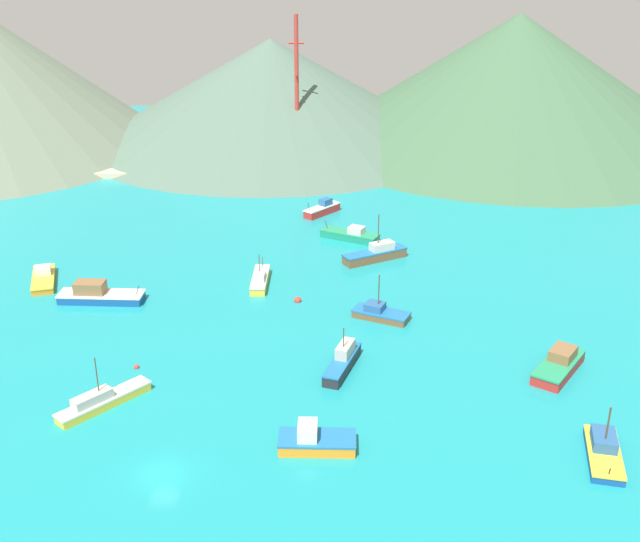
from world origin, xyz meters
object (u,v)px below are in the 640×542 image
Objects in this scene: fishing_boat_2 at (322,209)px; buoy_1 at (136,367)px; fishing_boat_5 at (315,440)px; fishing_boat_7 at (260,279)px; fishing_boat_4 at (559,365)px; buoy_0 at (297,300)px; fishing_boat_12 at (376,254)px; fishing_boat_1 at (343,361)px; fishing_boat_8 at (380,313)px; radio_tower at (296,91)px; fishing_boat_3 at (98,295)px; fishing_boat_11 at (350,235)px; fishing_boat_10 at (101,401)px; fishing_boat_0 at (604,450)px; fishing_boat_9 at (43,278)px.

buoy_1 is at bearing -111.42° from fishing_boat_2.
fishing_boat_5 is 38.56m from fishing_boat_7.
buoy_0 is at bearing 147.98° from fishing_boat_4.
buoy_1 is at bearing -132.02° from fishing_boat_12.
fishing_boat_1 is 1.15× the size of fishing_boat_8.
fishing_boat_2 is 31.63m from fishing_boat_7.
fishing_boat_7 is 0.28× the size of radio_tower.
fishing_boat_2 is 0.63× the size of fishing_boat_3.
buoy_1 is (-22.98, 0.19, -0.89)m from fishing_boat_1.
fishing_boat_2 is at bearing 110.31° from fishing_boat_12.
fishing_boat_7 is (-8.75, -30.40, -0.11)m from fishing_boat_2.
fishing_boat_11 is at bearing 95.39° from fishing_boat_8.
fishing_boat_10 reaches higher than fishing_boat_2.
fishing_boat_3 is at bearing -145.86° from fishing_boat_11.
fishing_boat_8 is 75.54m from radio_tower.
fishing_boat_10 reaches higher than buoy_1.
fishing_boat_2 reaches higher than buoy_0.
fishing_boat_4 is 41.97m from fishing_boat_7.
fishing_boat_5 reaches higher than fishing_boat_4.
fishing_boat_0 is 44.42m from buoy_0.
fishing_boat_3 is at bearing -109.78° from radio_tower.
fishing_boat_3 is 1.19× the size of fishing_boat_9.
fishing_boat_4 is 14.92× the size of buoy_1.
fishing_boat_2 is 0.71× the size of fishing_boat_12.
fishing_boat_2 reaches higher than fishing_boat_4.
fishing_boat_5 is 47.64m from fishing_boat_12.
fishing_boat_9 is at bearing 148.25° from fishing_boat_0.
buoy_1 is at bearing 178.89° from fishing_boat_4.
radio_tower is (-13.11, 53.50, 14.69)m from fishing_boat_12.
fishing_boat_5 reaches higher than buoy_0.
fishing_boat_12 is (3.44, -8.67, 0.19)m from fishing_boat_11.
fishing_boat_12 is (8.76, 46.82, 0.12)m from fishing_boat_5.
buoy_1 is (-46.74, 0.90, -0.83)m from fishing_boat_4.
fishing_boat_10 is (-24.76, -7.75, -0.24)m from fishing_boat_1.
radio_tower is at bearing 86.77° from fishing_boat_7.
fishing_boat_11 is at bearing 117.26° from fishing_boat_4.
radio_tower is (3.54, 62.58, 14.88)m from fishing_boat_7.
fishing_boat_8 is 11.62m from buoy_0.
fishing_boat_12 reaches higher than fishing_boat_7.
fishing_boat_11 is at bearing 84.52° from fishing_boat_5.
fishing_boat_2 is at bearing 50.35° from fishing_boat_3.
fishing_boat_5 is 7.45× the size of buoy_0.
fishing_boat_12 reaches higher than fishing_boat_10.
fishing_boat_8 reaches higher than buoy_0.
fishing_boat_10 is (6.98, -25.44, -0.20)m from fishing_boat_3.
fishing_boat_10 reaches higher than fishing_boat_1.
fishing_boat_12 reaches higher than fishing_boat_1.
fishing_boat_7 reaches higher than buoy_0.
fishing_boat_9 is 15.84× the size of buoy_1.
fishing_boat_3 is at bearing 161.66° from fishing_boat_4.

